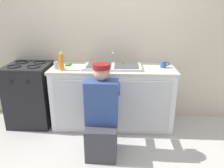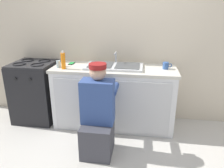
{
  "view_description": "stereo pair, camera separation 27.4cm",
  "coord_description": "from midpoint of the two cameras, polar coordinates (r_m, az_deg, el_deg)",
  "views": [
    {
      "loc": [
        0.14,
        -2.67,
        1.7
      ],
      "look_at": [
        0.0,
        0.1,
        0.71
      ],
      "focal_mm": 35.0,
      "sensor_mm": 36.0,
      "label": 1
    },
    {
      "loc": [
        0.41,
        -2.64,
        1.7
      ],
      "look_at": [
        0.0,
        0.1,
        0.71
      ],
      "focal_mm": 35.0,
      "sensor_mm": 36.0,
      "label": 2
    }
  ],
  "objects": [
    {
      "name": "ground_plane",
      "position": [
        3.17,
        2.26,
        -12.87
      ],
      "size": [
        12.0,
        12.0,
        0.0
      ],
      "primitive_type": "plane",
      "color": "beige"
    },
    {
      "name": "back_wall",
      "position": [
        3.35,
        3.81,
        11.84
      ],
      "size": [
        6.0,
        0.1,
        2.5
      ],
      "primitive_type": "cube",
      "color": "beige",
      "rests_on": "ground_plane"
    },
    {
      "name": "counter_cabinet",
      "position": [
        3.23,
        2.93,
        -3.72
      ],
      "size": [
        1.71,
        0.62,
        0.85
      ],
      "color": "white",
      "rests_on": "ground_plane"
    },
    {
      "name": "countertop",
      "position": [
        3.09,
        3.09,
        3.95
      ],
      "size": [
        1.75,
        0.62,
        0.04
      ],
      "primitive_type": "cube",
      "color": "beige",
      "rests_on": "counter_cabinet"
    },
    {
      "name": "sink_double_basin",
      "position": [
        3.08,
        3.11,
        4.67
      ],
      "size": [
        0.8,
        0.44,
        0.19
      ],
      "color": "silver",
      "rests_on": "countertop"
    },
    {
      "name": "stove_range",
      "position": [
        3.54,
        -17.21,
        -1.83
      ],
      "size": [
        0.61,
        0.62,
        0.93
      ],
      "color": "black",
      "rests_on": "ground_plane"
    },
    {
      "name": "plumber_person",
      "position": [
        2.6,
        -0.71,
        -8.89
      ],
      "size": [
        0.42,
        0.61,
        1.1
      ],
      "color": "#3F3F47",
      "rests_on": "ground_plane"
    },
    {
      "name": "cell_phone",
      "position": [
        3.31,
        -8.16,
        5.32
      ],
      "size": [
        0.07,
        0.14,
        0.01
      ],
      "color": "black",
      "rests_on": "countertop"
    },
    {
      "name": "water_glass",
      "position": [
        3.12,
        -11.37,
        5.1
      ],
      "size": [
        0.06,
        0.06,
        0.1
      ],
      "color": "#ADC6CC",
      "rests_on": "countertop"
    },
    {
      "name": "spice_bottle_pepper",
      "position": [
        3.17,
        -10.3,
        5.4
      ],
      "size": [
        0.04,
        0.04,
        0.1
      ],
      "color": "#513823",
      "rests_on": "countertop"
    },
    {
      "name": "soap_bottle_orange",
      "position": [
        3.02,
        -10.1,
        5.96
      ],
      "size": [
        0.06,
        0.06,
        0.25
      ],
      "color": "orange",
      "rests_on": "countertop"
    },
    {
      "name": "coffee_mug",
      "position": [
        3.11,
        16.38,
        4.6
      ],
      "size": [
        0.13,
        0.08,
        0.09
      ],
      "color": "#335699",
      "rests_on": "countertop"
    }
  ]
}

